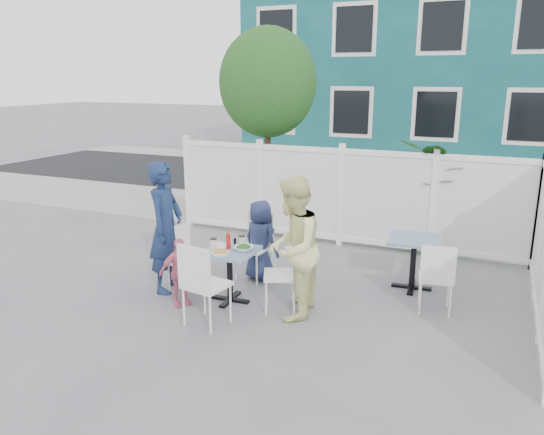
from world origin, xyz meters
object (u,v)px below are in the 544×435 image
at_px(chair_left, 183,254).
at_px(toddler, 179,272).
at_px(woman, 293,248).
at_px(chair_right, 287,268).
at_px(boy, 260,241).
at_px(chair_near, 201,279).
at_px(spare_table, 414,250).
at_px(chair_back, 256,241).
at_px(man, 166,227).
at_px(main_table, 230,262).
at_px(utility_cabinet, 250,180).

xyz_separation_m(chair_left, toddler, (0.19, -0.38, -0.08)).
relative_size(chair_left, toddler, 1.02).
xyz_separation_m(chair_left, woman, (1.56, -0.12, 0.32)).
height_order(chair_right, boy, boy).
xyz_separation_m(chair_right, chair_near, (-0.68, -0.81, 0.05)).
height_order(spare_table, chair_back, chair_back).
relative_size(man, toddler, 2.00).
relative_size(spare_table, woman, 0.43).
relative_size(chair_left, chair_back, 0.95).
distance_m(main_table, chair_near, 0.75).
relative_size(chair_right, man, 0.52).
height_order(spare_table, chair_near, chair_near).
bearing_deg(boy, toddler, 81.98).
bearing_deg(chair_left, man, -61.94).
relative_size(chair_back, boy, 0.82).
relative_size(man, boy, 1.52).
relative_size(spare_table, man, 0.42).
distance_m(chair_back, boy, 0.10).
xyz_separation_m(chair_left, chair_right, (1.43, 0.02, 0.01)).
xyz_separation_m(man, toddler, (0.41, -0.35, -0.42)).
xyz_separation_m(utility_cabinet, chair_near, (1.86, -5.10, -0.06)).
bearing_deg(chair_left, woman, 106.35).
bearing_deg(main_table, chair_left, 176.70).
xyz_separation_m(utility_cabinet, toddler, (1.30, -4.69, -0.20)).
bearing_deg(spare_table, chair_back, -167.97).
height_order(spare_table, man, man).
xyz_separation_m(spare_table, chair_back, (-2.05, -0.44, -0.01)).
height_order(main_table, chair_left, chair_left).
relative_size(woman, toddler, 1.94).
distance_m(man, toddler, 0.68).
bearing_deg(utility_cabinet, chair_right, -55.89).
relative_size(main_table, woman, 0.40).
bearing_deg(toddler, utility_cabinet, 52.43).
bearing_deg(utility_cabinet, man, -74.90).
bearing_deg(spare_table, woman, -129.84).
relative_size(main_table, chair_back, 0.73).
bearing_deg(main_table, boy, 87.11).
xyz_separation_m(chair_near, toddler, (-0.56, 0.41, -0.14)).
xyz_separation_m(chair_back, chair_near, (0.10, -1.62, 0.03)).
xyz_separation_m(woman, toddler, (-1.36, -0.27, -0.40)).
xyz_separation_m(man, boy, (0.96, 0.81, -0.29)).
height_order(spare_table, chair_left, chair_left).
relative_size(chair_left, chair_near, 0.89).
xyz_separation_m(chair_right, man, (-1.65, -0.05, 0.33)).
xyz_separation_m(utility_cabinet, chair_back, (1.76, -3.48, -0.10)).
height_order(woman, toddler, woman).
bearing_deg(boy, chair_near, 107.77).
height_order(boy, toddler, boy).
xyz_separation_m(main_table, toddler, (-0.51, -0.34, -0.09)).
xyz_separation_m(utility_cabinet, woman, (2.66, -4.42, 0.20)).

